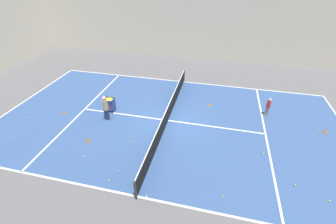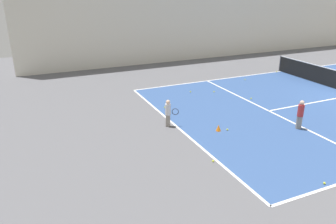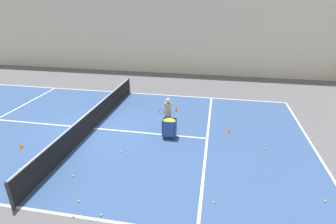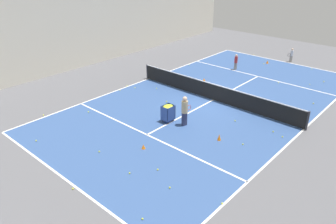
% 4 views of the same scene
% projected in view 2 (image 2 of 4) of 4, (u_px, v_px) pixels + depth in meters
% --- Properties ---
extents(line_baseline_near, '(11.21, 0.10, 0.00)m').
position_uv_depth(line_baseline_near, '(178.00, 128.00, 13.40)').
color(line_baseline_near, white).
rests_on(line_baseline_near, ground).
extents(line_sideline_left, '(0.10, 20.84, 0.00)m').
position_uv_depth(line_sideline_left, '(280.00, 71.00, 22.15)').
color(line_sideline_left, white).
rests_on(line_sideline_left, ground).
extents(line_service_near, '(11.21, 0.10, 0.00)m').
position_uv_depth(line_service_near, '(269.00, 111.00, 15.19)').
color(line_service_near, white).
rests_on(line_service_near, ground).
extents(hall_enclosure_left, '(0.15, 32.75, 8.53)m').
position_uv_depth(hall_enclosure_left, '(234.00, 1.00, 25.60)').
color(hall_enclosure_left, silver).
rests_on(hall_enclosure_left, ground).
extents(player_near_baseline, '(0.32, 0.57, 1.15)m').
position_uv_depth(player_near_baseline, '(168.00, 111.00, 13.31)').
color(player_near_baseline, gray).
rests_on(player_near_baseline, ground).
extents(child_midcourt, '(0.32, 0.32, 1.21)m').
position_uv_depth(child_midcourt, '(300.00, 113.00, 13.08)').
color(child_midcourt, gray).
rests_on(child_midcourt, ground).
extents(training_cone_0, '(0.20, 0.20, 0.26)m').
position_uv_depth(training_cone_0, '(218.00, 128.00, 13.07)').
color(training_cone_0, orange).
rests_on(training_cone_0, ground).
extents(tennis_ball_2, '(0.07, 0.07, 0.07)m').
position_uv_depth(tennis_ball_2, '(213.00, 161.00, 10.81)').
color(tennis_ball_2, yellow).
rests_on(tennis_ball_2, ground).
extents(tennis_ball_4, '(0.07, 0.07, 0.07)m').
position_uv_depth(tennis_ball_4, '(214.00, 92.00, 17.82)').
color(tennis_ball_4, yellow).
rests_on(tennis_ball_4, ground).
extents(tennis_ball_7, '(0.07, 0.07, 0.07)m').
position_uv_depth(tennis_ball_7, '(324.00, 183.00, 9.60)').
color(tennis_ball_7, yellow).
rests_on(tennis_ball_7, ground).
extents(tennis_ball_8, '(0.07, 0.07, 0.07)m').
position_uv_depth(tennis_ball_8, '(190.00, 92.00, 17.82)').
color(tennis_ball_8, yellow).
rests_on(tennis_ball_8, ground).
extents(tennis_ball_10, '(0.07, 0.07, 0.07)m').
position_uv_depth(tennis_ball_10, '(277.00, 72.00, 21.92)').
color(tennis_ball_10, yellow).
rests_on(tennis_ball_10, ground).
extents(tennis_ball_11, '(0.07, 0.07, 0.07)m').
position_uv_depth(tennis_ball_11, '(165.00, 107.00, 15.54)').
color(tennis_ball_11, yellow).
rests_on(tennis_ball_11, ground).
extents(tennis_ball_13, '(0.07, 0.07, 0.07)m').
position_uv_depth(tennis_ball_13, '(307.00, 72.00, 21.75)').
color(tennis_ball_13, yellow).
rests_on(tennis_ball_13, ground).
extents(tennis_ball_14, '(0.07, 0.07, 0.07)m').
position_uv_depth(tennis_ball_14, '(336.00, 71.00, 22.11)').
color(tennis_ball_14, yellow).
rests_on(tennis_ball_14, ground).
extents(tennis_ball_15, '(0.07, 0.07, 0.07)m').
position_uv_depth(tennis_ball_15, '(302.00, 70.00, 22.31)').
color(tennis_ball_15, yellow).
rests_on(tennis_ball_15, ground).
extents(tennis_ball_18, '(0.07, 0.07, 0.07)m').
position_uv_depth(tennis_ball_18, '(251.00, 98.00, 16.77)').
color(tennis_ball_18, yellow).
rests_on(tennis_ball_18, ground).
extents(tennis_ball_25, '(0.07, 0.07, 0.07)m').
position_uv_depth(tennis_ball_25, '(245.00, 79.00, 20.12)').
color(tennis_ball_25, yellow).
rests_on(tennis_ball_25, ground).
extents(tennis_ball_27, '(0.07, 0.07, 0.07)m').
position_uv_depth(tennis_ball_27, '(336.00, 80.00, 20.09)').
color(tennis_ball_27, yellow).
rests_on(tennis_ball_27, ground).
extents(tennis_ball_30, '(0.07, 0.07, 0.07)m').
position_uv_depth(tennis_ball_30, '(227.00, 130.00, 13.15)').
color(tennis_ball_30, yellow).
rests_on(tennis_ball_30, ground).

